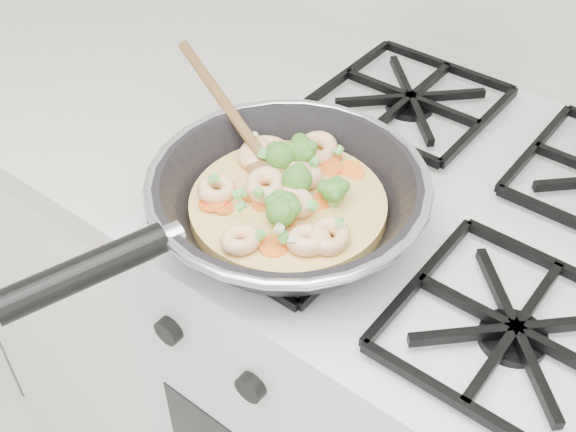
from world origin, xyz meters
The scene contains 3 objects.
stove centered at (0.00, 1.70, 0.46)m, with size 0.60×0.60×0.92m.
counter_left centered at (-0.80, 1.70, 0.45)m, with size 1.00×0.60×0.90m.
skillet centered at (-0.13, 1.53, 0.96)m, with size 0.44×0.48×0.09m.
Camera 1 is at (0.25, 1.06, 1.48)m, focal length 44.41 mm.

